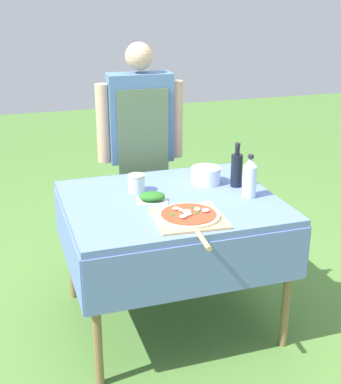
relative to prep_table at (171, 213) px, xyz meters
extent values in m
plane|color=#517F38|center=(0.00, 0.00, -0.67)|extent=(12.00, 12.00, 0.00)
cube|color=#607AB7|center=(0.00, 0.00, 0.07)|extent=(1.12, 0.96, 0.04)
cube|color=#607AB7|center=(0.00, -0.48, -0.09)|extent=(1.12, 0.01, 0.28)
cube|color=#607AB7|center=(0.00, 0.48, -0.09)|extent=(1.12, 0.01, 0.28)
cube|color=#607AB7|center=(-0.56, 0.00, -0.09)|extent=(0.01, 0.96, 0.28)
cube|color=#607AB7|center=(0.56, 0.00, -0.09)|extent=(0.01, 0.96, 0.28)
cylinder|color=olive|center=(-0.50, -0.42, -0.31)|extent=(0.04, 0.04, 0.71)
cylinder|color=olive|center=(0.50, -0.42, -0.31)|extent=(0.04, 0.04, 0.71)
cylinder|color=olive|center=(-0.50, 0.42, -0.31)|extent=(0.04, 0.04, 0.71)
cylinder|color=olive|center=(0.50, 0.42, -0.31)|extent=(0.04, 0.04, 0.71)
cylinder|color=#70604C|center=(0.11, 0.73, -0.29)|extent=(0.11, 0.11, 0.75)
cylinder|color=#70604C|center=(-0.04, 0.74, -0.29)|extent=(0.11, 0.11, 0.75)
cube|color=#4C7099|center=(0.03, 0.74, 0.36)|extent=(0.42, 0.19, 0.56)
cube|color=#56704C|center=(0.03, 0.64, 0.15)|extent=(0.32, 0.03, 0.82)
cylinder|color=tan|center=(0.27, 0.72, 0.34)|extent=(0.09, 0.09, 0.50)
cylinder|color=tan|center=(-0.20, 0.75, 0.34)|extent=(0.09, 0.09, 0.50)
sphere|color=tan|center=(0.03, 0.74, 0.75)|extent=(0.17, 0.17, 0.17)
cube|color=tan|center=(0.00, -0.28, 0.09)|extent=(0.36, 0.36, 0.01)
cylinder|color=tan|center=(-0.02, -0.53, 0.09)|extent=(0.04, 0.18, 0.02)
cylinder|color=beige|center=(0.00, -0.28, 0.10)|extent=(0.31, 0.31, 0.01)
cylinder|color=#D14223|center=(0.00, -0.28, 0.11)|extent=(0.27, 0.27, 0.00)
ellipsoid|color=white|center=(0.00, -0.27, 0.12)|extent=(0.04, 0.04, 0.01)
ellipsoid|color=white|center=(-0.03, -0.24, 0.12)|extent=(0.03, 0.03, 0.01)
ellipsoid|color=white|center=(-0.04, -0.32, 0.12)|extent=(0.04, 0.04, 0.02)
ellipsoid|color=white|center=(0.09, -0.29, 0.12)|extent=(0.05, 0.04, 0.02)
ellipsoid|color=white|center=(-0.01, -0.30, 0.12)|extent=(0.05, 0.05, 0.01)
ellipsoid|color=white|center=(-0.04, -0.22, 0.12)|extent=(0.04, 0.03, 0.01)
ellipsoid|color=white|center=(-0.01, -0.27, 0.12)|extent=(0.04, 0.05, 0.02)
ellipsoid|color=white|center=(0.05, -0.26, 0.12)|extent=(0.04, 0.05, 0.01)
ellipsoid|color=#286B23|center=(0.04, -0.22, 0.11)|extent=(0.04, 0.04, 0.00)
ellipsoid|color=#286B23|center=(-0.08, -0.27, 0.11)|extent=(0.03, 0.04, 0.00)
ellipsoid|color=#286B23|center=(0.04, -0.29, 0.11)|extent=(0.04, 0.04, 0.00)
cylinder|color=black|center=(0.41, 0.08, 0.18)|extent=(0.07, 0.07, 0.19)
cylinder|color=black|center=(0.41, 0.08, 0.29)|extent=(0.03, 0.03, 0.05)
cylinder|color=#232326|center=(0.41, 0.08, 0.33)|extent=(0.03, 0.03, 0.02)
cylinder|color=silver|center=(0.41, -0.10, 0.17)|extent=(0.08, 0.08, 0.17)
cone|color=silver|center=(0.41, -0.10, 0.28)|extent=(0.08, 0.08, 0.05)
cylinder|color=#232326|center=(0.41, -0.10, 0.31)|extent=(0.03, 0.03, 0.02)
cube|color=silver|center=(-0.10, 0.00, 0.09)|extent=(0.19, 0.16, 0.01)
ellipsoid|color=#286B23|center=(-0.10, 0.00, 0.11)|extent=(0.16, 0.13, 0.04)
cylinder|color=silver|center=(0.27, 0.18, 0.13)|extent=(0.17, 0.17, 0.09)
cylinder|color=silver|center=(-0.14, 0.17, 0.13)|extent=(0.09, 0.09, 0.09)
cylinder|color=#D14223|center=(-0.14, 0.17, 0.11)|extent=(0.08, 0.08, 0.06)
cylinder|color=#B7B2A3|center=(-0.14, 0.17, 0.18)|extent=(0.10, 0.10, 0.01)
camera|label=1|loc=(-0.82, -2.52, 1.12)|focal=50.00mm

